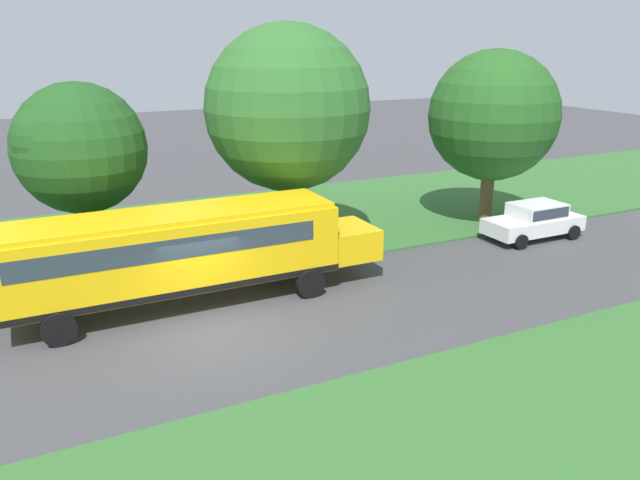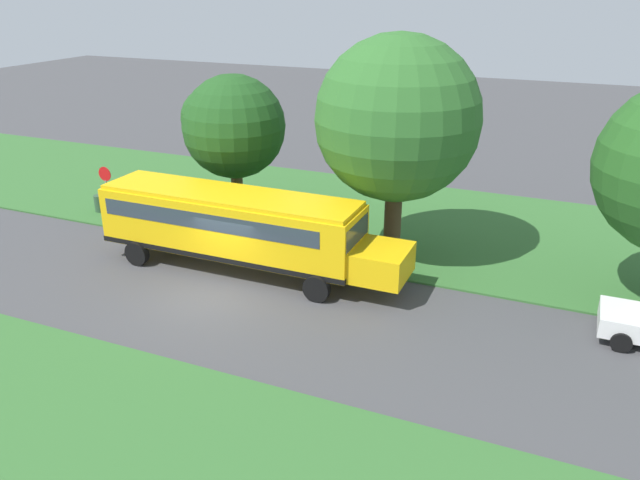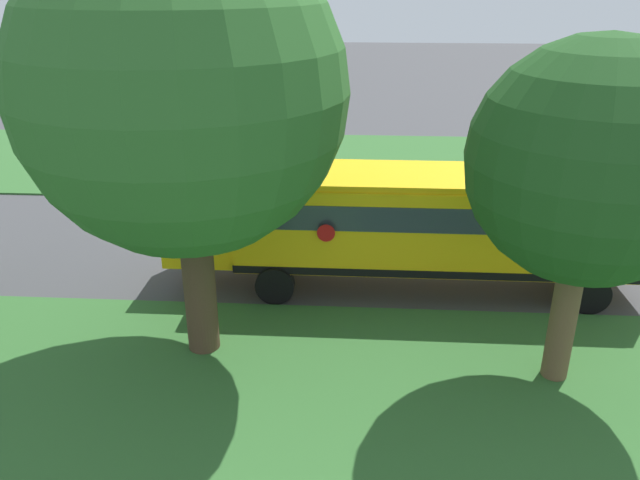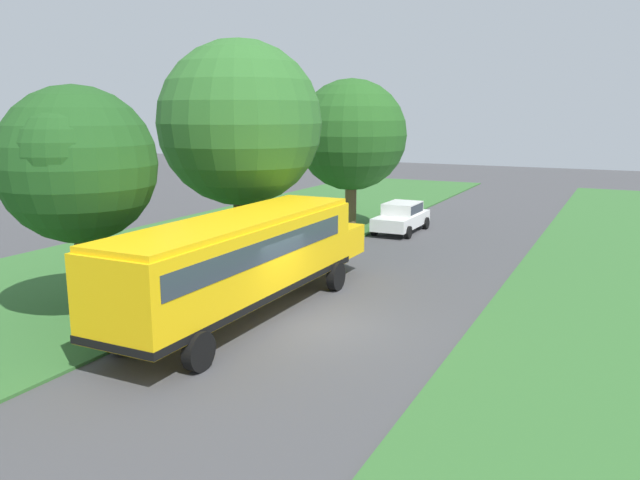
# 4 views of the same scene
# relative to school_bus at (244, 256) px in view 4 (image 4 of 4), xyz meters

# --- Properties ---
(ground_plane) EXTENTS (120.00, 120.00, 0.00)m
(ground_plane) POSITION_rel_school_bus_xyz_m (2.48, 0.19, -1.92)
(ground_plane) COLOR #424244
(grass_verge) EXTENTS (12.00, 80.00, 0.08)m
(grass_verge) POSITION_rel_school_bus_xyz_m (-7.52, 0.19, -1.88)
(grass_verge) COLOR #33662D
(grass_verge) RESTS_ON ground
(school_bus) EXTENTS (2.85, 12.42, 3.16)m
(school_bus) POSITION_rel_school_bus_xyz_m (0.00, 0.00, 0.00)
(school_bus) COLOR yellow
(school_bus) RESTS_ON ground
(car_white_nearest) EXTENTS (2.02, 4.40, 1.56)m
(car_white_nearest) POSITION_rel_school_bus_xyz_m (-0.32, 15.43, -1.05)
(car_white_nearest) COLOR silver
(car_white_nearest) RESTS_ON ground
(oak_tree_beside_bus) EXTENTS (4.56, 4.56, 6.98)m
(oak_tree_beside_bus) POSITION_rel_school_bus_xyz_m (-4.03, -2.50, 2.82)
(oak_tree_beside_bus) COLOR brown
(oak_tree_beside_bus) RESTS_ON ground
(oak_tree_roadside_mid) EXTENTS (6.39, 6.39, 8.97)m
(oak_tree_roadside_mid) POSITION_rel_school_bus_xyz_m (-3.56, 5.34, 3.74)
(oak_tree_roadside_mid) COLOR #4C3826
(oak_tree_roadside_mid) RESTS_ON ground
(oak_tree_far_end) EXTENTS (5.83, 5.83, 7.95)m
(oak_tree_far_end) POSITION_rel_school_bus_xyz_m (-3.04, 15.09, 3.05)
(oak_tree_far_end) COLOR brown
(oak_tree_far_end) RESTS_ON ground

